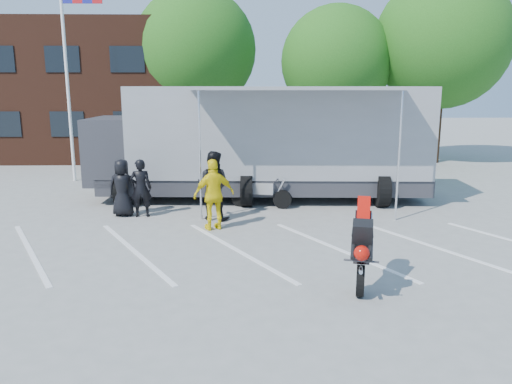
{
  "coord_description": "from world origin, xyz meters",
  "views": [
    {
      "loc": [
        0.35,
        -10.2,
        3.79
      ],
      "look_at": [
        0.67,
        1.46,
        1.3
      ],
      "focal_mm": 35.0,
      "sensor_mm": 36.0,
      "label": 1
    }
  ],
  "objects_px": {
    "stunt_bike_rider": "(360,283)",
    "spectator_leather_c": "(213,186)",
    "tree_left": "(195,50)",
    "spectator_leather_a": "(123,188)",
    "tree_right": "(442,41)",
    "transporter_truck": "(264,198)",
    "tree_mid": "(336,62)",
    "spectator_leather_b": "(141,188)",
    "spectator_hivis": "(214,195)",
    "flagpole": "(72,52)",
    "parked_motorcycle": "(261,207)"
  },
  "relations": [
    {
      "from": "stunt_bike_rider",
      "to": "spectator_leather_c",
      "type": "xyz_separation_m",
      "value": [
        -3.14,
        4.89,
        0.99
      ]
    },
    {
      "from": "tree_left",
      "to": "spectator_leather_a",
      "type": "height_order",
      "value": "tree_left"
    },
    {
      "from": "tree_right",
      "to": "transporter_truck",
      "type": "distance_m",
      "value": 13.36
    },
    {
      "from": "tree_right",
      "to": "tree_mid",
      "type": "bearing_deg",
      "value": 174.29
    },
    {
      "from": "spectator_leather_b",
      "to": "stunt_bike_rider",
      "type": "bearing_deg",
      "value": 129.82
    },
    {
      "from": "stunt_bike_rider",
      "to": "spectator_hivis",
      "type": "bearing_deg",
      "value": 142.42
    },
    {
      "from": "tree_mid",
      "to": "tree_left",
      "type": "bearing_deg",
      "value": 171.87
    },
    {
      "from": "transporter_truck",
      "to": "spectator_leather_c",
      "type": "xyz_separation_m",
      "value": [
        -1.56,
        -2.68,
        0.99
      ]
    },
    {
      "from": "spectator_leather_b",
      "to": "spectator_hivis",
      "type": "relative_size",
      "value": 0.9
    },
    {
      "from": "tree_left",
      "to": "stunt_bike_rider",
      "type": "height_order",
      "value": "tree_left"
    },
    {
      "from": "transporter_truck",
      "to": "spectator_leather_b",
      "type": "xyz_separation_m",
      "value": [
        -3.7,
        -2.32,
        0.86
      ]
    },
    {
      "from": "tree_left",
      "to": "spectator_hivis",
      "type": "xyz_separation_m",
      "value": [
        1.59,
        -13.22,
        -4.61
      ]
    },
    {
      "from": "tree_mid",
      "to": "transporter_truck",
      "type": "xyz_separation_m",
      "value": [
        -3.93,
        -8.51,
        -4.94
      ]
    },
    {
      "from": "tree_right",
      "to": "spectator_leather_a",
      "type": "xyz_separation_m",
      "value": [
        -13.19,
        -10.22,
        -5.03
      ]
    },
    {
      "from": "tree_right",
      "to": "transporter_truck",
      "type": "height_order",
      "value": "tree_right"
    },
    {
      "from": "flagpole",
      "to": "tree_mid",
      "type": "xyz_separation_m",
      "value": [
        11.24,
        5.0,
        -0.11
      ]
    },
    {
      "from": "flagpole",
      "to": "spectator_leather_a",
      "type": "distance_m",
      "value": 7.73
    },
    {
      "from": "spectator_hivis",
      "to": "tree_right",
      "type": "bearing_deg",
      "value": -154.13
    },
    {
      "from": "transporter_truck",
      "to": "spectator_hivis",
      "type": "distance_m",
      "value": 4.11
    },
    {
      "from": "stunt_bike_rider",
      "to": "spectator_leather_c",
      "type": "height_order",
      "value": "spectator_leather_c"
    },
    {
      "from": "flagpole",
      "to": "parked_motorcycle",
      "type": "height_order",
      "value": "flagpole"
    },
    {
      "from": "spectator_leather_b",
      "to": "spectator_hivis",
      "type": "distance_m",
      "value": 2.62
    },
    {
      "from": "spectator_leather_b",
      "to": "spectator_hivis",
      "type": "bearing_deg",
      "value": 142.52
    },
    {
      "from": "spectator_leather_a",
      "to": "tree_right",
      "type": "bearing_deg",
      "value": -139.53
    },
    {
      "from": "transporter_truck",
      "to": "spectator_hivis",
      "type": "relative_size",
      "value": 6.2
    },
    {
      "from": "stunt_bike_rider",
      "to": "spectator_leather_b",
      "type": "bearing_deg",
      "value": 149.13
    },
    {
      "from": "tree_mid",
      "to": "parked_motorcycle",
      "type": "xyz_separation_m",
      "value": [
        -4.06,
        -9.8,
        -4.94
      ]
    },
    {
      "from": "spectator_leather_a",
      "to": "spectator_leather_b",
      "type": "distance_m",
      "value": 0.57
    },
    {
      "from": "transporter_truck",
      "to": "stunt_bike_rider",
      "type": "xyz_separation_m",
      "value": [
        1.57,
        -7.58,
        0.0
      ]
    },
    {
      "from": "flagpole",
      "to": "spectator_leather_c",
      "type": "height_order",
      "value": "flagpole"
    },
    {
      "from": "tree_left",
      "to": "spectator_hivis",
      "type": "distance_m",
      "value": 14.1
    },
    {
      "from": "transporter_truck",
      "to": "spectator_leather_b",
      "type": "bearing_deg",
      "value": -145.34
    },
    {
      "from": "stunt_bike_rider",
      "to": "spectator_leather_c",
      "type": "bearing_deg",
      "value": 136.7
    },
    {
      "from": "flagpole",
      "to": "stunt_bike_rider",
      "type": "xyz_separation_m",
      "value": [
        8.89,
        -11.09,
        -5.05
      ]
    },
    {
      "from": "tree_mid",
      "to": "spectator_hivis",
      "type": "height_order",
      "value": "tree_mid"
    },
    {
      "from": "transporter_truck",
      "to": "spectator_leather_b",
      "type": "distance_m",
      "value": 4.45
    },
    {
      "from": "tree_left",
      "to": "tree_mid",
      "type": "bearing_deg",
      "value": -8.13
    },
    {
      "from": "tree_mid",
      "to": "spectator_leather_c",
      "type": "bearing_deg",
      "value": -116.14
    },
    {
      "from": "transporter_truck",
      "to": "spectator_leather_b",
      "type": "height_order",
      "value": "transporter_truck"
    },
    {
      "from": "parked_motorcycle",
      "to": "spectator_leather_c",
      "type": "relative_size",
      "value": 1.0
    },
    {
      "from": "transporter_truck",
      "to": "spectator_leather_c",
      "type": "distance_m",
      "value": 3.26
    },
    {
      "from": "tree_mid",
      "to": "spectator_leather_a",
      "type": "height_order",
      "value": "tree_mid"
    },
    {
      "from": "flagpole",
      "to": "spectator_hivis",
      "type": "height_order",
      "value": "flagpole"
    },
    {
      "from": "tree_right",
      "to": "parked_motorcycle",
      "type": "xyz_separation_m",
      "value": [
        -9.06,
        -9.3,
        -5.88
      ]
    },
    {
      "from": "spectator_leather_c",
      "to": "tree_mid",
      "type": "bearing_deg",
      "value": -97.41
    },
    {
      "from": "spectator_leather_a",
      "to": "spectator_leather_b",
      "type": "height_order",
      "value": "spectator_leather_b"
    },
    {
      "from": "stunt_bike_rider",
      "to": "spectator_hivis",
      "type": "relative_size",
      "value": 1.01
    },
    {
      "from": "parked_motorcycle",
      "to": "spectator_leather_c",
      "type": "bearing_deg",
      "value": 148.36
    },
    {
      "from": "tree_right",
      "to": "stunt_bike_rider",
      "type": "relative_size",
      "value": 4.72
    },
    {
      "from": "flagpole",
      "to": "stunt_bike_rider",
      "type": "relative_size",
      "value": 4.14
    }
  ]
}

